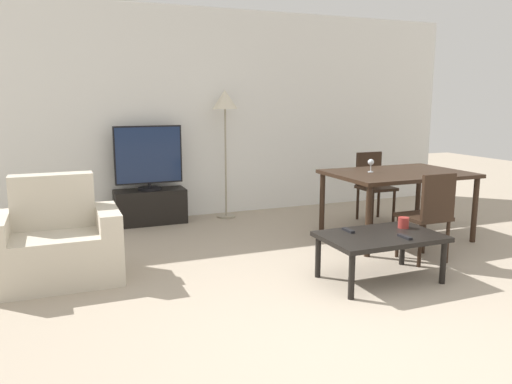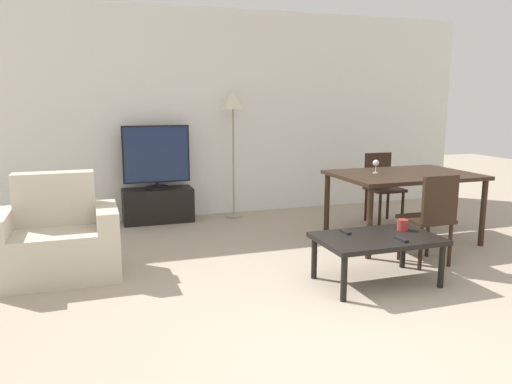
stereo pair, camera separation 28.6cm
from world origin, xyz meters
TOP-DOWN VIEW (x-y plane):
  - ground_plane at (0.00, 0.00)m, footprint 18.00×18.00m
  - wall_back at (0.00, 3.95)m, footprint 7.69×0.06m
  - armchair at (-1.80, 1.97)m, footprint 1.05×0.67m
  - tv_stand at (-0.69, 3.69)m, footprint 0.87×0.36m
  - tv at (-0.69, 3.69)m, footprint 0.83×0.29m
  - coffee_table at (0.77, 0.93)m, footprint 1.01×0.64m
  - dining_table at (1.75, 1.99)m, footprint 1.49×1.04m
  - dining_chair_near at (1.49, 1.16)m, footprint 0.40×0.40m
  - dining_chair_far at (2.01, 2.81)m, footprint 0.40×0.40m
  - floor_lamp at (0.30, 3.65)m, footprint 0.32×0.32m
  - remote_primary at (0.57, 1.12)m, footprint 0.04×0.15m
  - remote_secondary at (0.89, 0.76)m, footprint 0.04×0.15m
  - cup_white_near at (1.09, 1.03)m, footprint 0.10×0.10m
  - wine_glass_left at (1.45, 2.08)m, footprint 0.07×0.07m

SIDE VIEW (x-z plane):
  - ground_plane at x=0.00m, z-range 0.00..0.00m
  - tv_stand at x=-0.69m, z-range 0.00..0.43m
  - armchair at x=-1.80m, z-range -0.13..0.77m
  - coffee_table at x=0.77m, z-range 0.16..0.57m
  - remote_primary at x=0.57m, z-range 0.41..0.43m
  - remote_secondary at x=0.89m, z-range 0.41..0.43m
  - cup_white_near at x=1.09m, z-range 0.41..0.51m
  - dining_chair_near at x=1.49m, z-range 0.05..0.93m
  - dining_chair_far at x=2.01m, z-range 0.05..0.93m
  - dining_table at x=1.75m, z-range 0.30..1.05m
  - tv at x=-0.69m, z-range 0.43..1.23m
  - wine_glass_left at x=1.45m, z-range 0.78..0.93m
  - wall_back at x=0.00m, z-range 0.00..2.70m
  - floor_lamp at x=0.30m, z-range 0.61..2.27m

